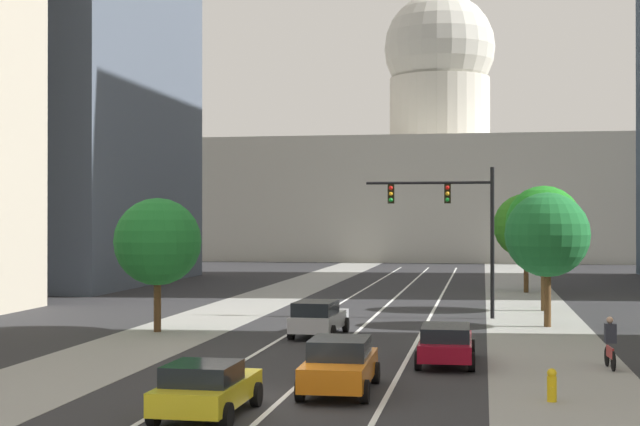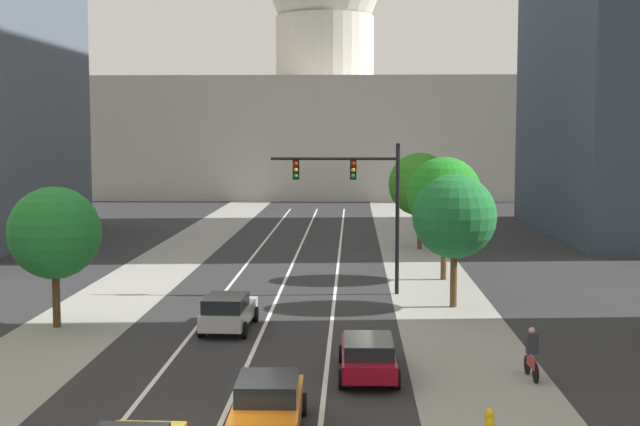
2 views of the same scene
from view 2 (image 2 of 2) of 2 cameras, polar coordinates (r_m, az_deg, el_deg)
name	(u,v)px [view 2 (image 2 of 2)]	position (r m, az deg, el deg)	size (l,w,h in m)	color
ground_plane	(300,247)	(62.59, -1.26, -2.17)	(400.00, 400.00, 0.00)	#2B2B2D
sidewalk_left	(174,256)	(58.67, -9.25, -2.73)	(4.60, 130.00, 0.01)	gray
sidewalk_right	(418,257)	(57.68, 6.27, -2.83)	(4.60, 130.00, 0.01)	gray
lane_stripe_left	(232,283)	(48.08, -5.64, -4.45)	(0.16, 90.00, 0.01)	white
lane_stripe_center	(284,283)	(47.79, -2.32, -4.49)	(0.16, 90.00, 0.01)	white
lane_stripe_right	(336,284)	(47.66, 1.03, -4.51)	(0.16, 90.00, 0.01)	white
capitol_building	(325,118)	(116.06, 0.30, 6.05)	(54.51, 29.19, 34.36)	beige
car_orange	(268,405)	(24.59, -3.34, -12.10)	(2.05, 4.61, 1.54)	orange
car_crimson	(368,355)	(30.00, 3.07, -9.00)	(1.99, 4.71, 1.35)	maroon
car_silver	(228,311)	(36.81, -5.86, -6.23)	(2.07, 4.52, 1.52)	#B2B5BA
traffic_signal_mast	(360,191)	(44.16, 2.59, 1.42)	(6.37, 0.39, 7.49)	black
fire_hydrant	(489,425)	(24.42, 10.73, -13.11)	(0.26, 0.35, 0.91)	yellow
cyclist	(532,354)	(30.41, 13.34, -8.70)	(0.38, 1.70, 1.72)	black
street_tree_far_right	(420,184)	(61.36, 6.39, 1.83)	(4.32, 4.32, 6.62)	#51381E
street_tree_near_left	(54,233)	(38.29, -16.55, -1.23)	(3.81, 3.81, 5.85)	#51381E
street_tree_near_right	(454,217)	(41.33, 8.56, -0.22)	(3.87, 3.87, 6.15)	#51381E
street_tree_mid_right	(444,194)	(48.86, 7.93, 1.18)	(4.06, 4.06, 6.71)	#51381E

